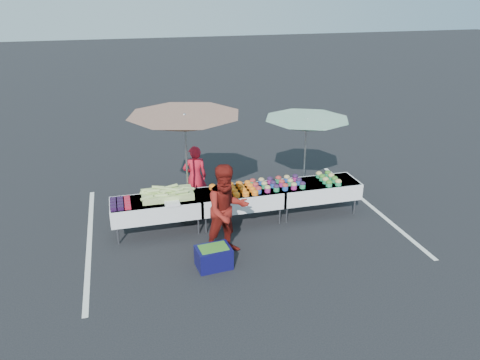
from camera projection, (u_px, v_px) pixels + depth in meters
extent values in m
plane|color=black|center=(240.00, 222.00, 10.34)|extent=(80.00, 80.00, 0.00)
cube|color=silver|center=(89.00, 240.00, 9.58)|extent=(0.10, 5.00, 0.00)
cube|color=silver|center=(370.00, 205.00, 11.11)|extent=(0.10, 5.00, 0.00)
cube|color=white|center=(156.00, 201.00, 9.63)|extent=(1.80, 0.75, 0.04)
cube|color=white|center=(156.00, 208.00, 9.69)|extent=(1.86, 0.81, 0.36)
cylinder|color=slate|center=(118.00, 235.00, 9.38)|extent=(0.04, 0.04, 0.39)
cylinder|color=slate|center=(117.00, 222.00, 9.90)|extent=(0.04, 0.04, 0.39)
cylinder|color=slate|center=(198.00, 225.00, 9.77)|extent=(0.04, 0.04, 0.39)
cylinder|color=slate|center=(194.00, 213.00, 10.30)|extent=(0.04, 0.04, 0.39)
cube|color=white|center=(240.00, 192.00, 10.06)|extent=(1.80, 0.75, 0.04)
cube|color=white|center=(240.00, 198.00, 10.12)|extent=(1.86, 0.81, 0.36)
cylinder|color=slate|center=(206.00, 224.00, 9.81)|extent=(0.04, 0.04, 0.39)
cylinder|color=slate|center=(201.00, 212.00, 10.33)|extent=(0.04, 0.04, 0.39)
cylinder|color=slate|center=(280.00, 215.00, 10.20)|extent=(0.04, 0.04, 0.39)
cylinder|color=slate|center=(271.00, 204.00, 10.73)|extent=(0.04, 0.04, 0.39)
cube|color=white|center=(317.00, 183.00, 10.49)|extent=(1.80, 0.75, 0.04)
cube|color=white|center=(317.00, 190.00, 10.56)|extent=(1.86, 0.81, 0.36)
cylinder|color=slate|center=(287.00, 214.00, 10.24)|extent=(0.04, 0.04, 0.39)
cylinder|color=slate|center=(278.00, 203.00, 10.77)|extent=(0.04, 0.04, 0.39)
cylinder|color=slate|center=(354.00, 206.00, 10.63)|extent=(0.04, 0.04, 0.39)
cylinder|color=slate|center=(343.00, 196.00, 11.16)|extent=(0.04, 0.04, 0.39)
cube|color=black|center=(113.00, 208.00, 9.16)|extent=(0.12, 0.12, 0.08)
cube|color=black|center=(113.00, 205.00, 9.29)|extent=(0.12, 0.12, 0.08)
cube|color=black|center=(113.00, 203.00, 9.41)|extent=(0.12, 0.12, 0.08)
cube|color=black|center=(113.00, 200.00, 9.54)|extent=(0.12, 0.12, 0.08)
cube|color=black|center=(121.00, 208.00, 9.20)|extent=(0.12, 0.12, 0.08)
cube|color=black|center=(120.00, 205.00, 9.32)|extent=(0.12, 0.12, 0.08)
cube|color=black|center=(120.00, 202.00, 9.45)|extent=(0.12, 0.12, 0.08)
cube|color=black|center=(120.00, 199.00, 9.57)|extent=(0.12, 0.12, 0.08)
cube|color=maroon|center=(128.00, 207.00, 9.23)|extent=(0.12, 0.12, 0.08)
cube|color=maroon|center=(128.00, 204.00, 9.36)|extent=(0.12, 0.12, 0.08)
cube|color=maroon|center=(127.00, 201.00, 9.48)|extent=(0.12, 0.12, 0.08)
cube|color=maroon|center=(127.00, 198.00, 9.60)|extent=(0.12, 0.12, 0.08)
cube|color=#93B65D|center=(167.00, 195.00, 9.70)|extent=(1.05, 0.55, 0.14)
cylinder|color=#93B65D|center=(181.00, 189.00, 9.90)|extent=(0.27, 0.09, 0.10)
cylinder|color=#93B65D|center=(148.00, 191.00, 9.61)|extent=(0.27, 0.14, 0.07)
cylinder|color=#93B65D|center=(173.00, 190.00, 9.57)|extent=(0.27, 0.14, 0.09)
cylinder|color=#93B65D|center=(146.00, 194.00, 9.61)|extent=(0.27, 0.15, 0.10)
cylinder|color=#93B65D|center=(159.00, 192.00, 9.57)|extent=(0.27, 0.15, 0.08)
cylinder|color=#93B65D|center=(165.00, 189.00, 9.68)|extent=(0.27, 0.10, 0.10)
cylinder|color=#93B65D|center=(166.00, 191.00, 9.57)|extent=(0.27, 0.07, 0.08)
cylinder|color=#93B65D|center=(162.00, 196.00, 9.48)|extent=(0.27, 0.14, 0.09)
cylinder|color=#93B65D|center=(158.00, 187.00, 9.80)|extent=(0.27, 0.12, 0.08)
cylinder|color=#93B65D|center=(188.00, 188.00, 9.87)|extent=(0.27, 0.16, 0.08)
cylinder|color=#93B65D|center=(152.00, 192.00, 9.55)|extent=(0.27, 0.11, 0.07)
cylinder|color=#93B65D|center=(164.00, 198.00, 9.46)|extent=(0.27, 0.10, 0.07)
cylinder|color=#93B65D|center=(171.00, 186.00, 9.81)|extent=(0.27, 0.12, 0.08)
cylinder|color=#93B65D|center=(147.00, 198.00, 9.37)|extent=(0.27, 0.15, 0.08)
cylinder|color=#93B65D|center=(150.00, 190.00, 9.60)|extent=(0.27, 0.10, 0.08)
cylinder|color=#93B65D|center=(178.00, 191.00, 9.67)|extent=(0.27, 0.16, 0.10)
cylinder|color=#93B65D|center=(154.00, 191.00, 9.51)|extent=(0.27, 0.12, 0.09)
cylinder|color=#93B65D|center=(182.00, 192.00, 9.51)|extent=(0.27, 0.09, 0.07)
cylinder|color=#93B65D|center=(185.00, 194.00, 9.58)|extent=(0.27, 0.10, 0.09)
cube|color=white|center=(172.00, 203.00, 9.42)|extent=(0.30, 0.25, 0.05)
cylinder|color=orange|center=(218.00, 198.00, 9.66)|extent=(0.15, 0.15, 0.05)
ellipsoid|color=orange|center=(218.00, 196.00, 9.65)|extent=(0.15, 0.15, 0.08)
cylinder|color=orange|center=(216.00, 194.00, 9.82)|extent=(0.15, 0.15, 0.05)
ellipsoid|color=orange|center=(216.00, 193.00, 9.81)|extent=(0.15, 0.15, 0.08)
cylinder|color=orange|center=(214.00, 191.00, 9.98)|extent=(0.15, 0.15, 0.05)
ellipsoid|color=orange|center=(214.00, 189.00, 9.97)|extent=(0.15, 0.15, 0.08)
cylinder|color=orange|center=(212.00, 188.00, 10.14)|extent=(0.15, 0.15, 0.05)
ellipsoid|color=orange|center=(212.00, 186.00, 10.13)|extent=(0.15, 0.15, 0.08)
cylinder|color=orange|center=(227.00, 197.00, 9.71)|extent=(0.15, 0.15, 0.05)
ellipsoid|color=orange|center=(227.00, 195.00, 9.70)|extent=(0.15, 0.15, 0.08)
cylinder|color=orange|center=(225.00, 193.00, 9.87)|extent=(0.15, 0.15, 0.05)
ellipsoid|color=orange|center=(225.00, 192.00, 9.86)|extent=(0.15, 0.15, 0.08)
cylinder|color=orange|center=(223.00, 190.00, 10.03)|extent=(0.15, 0.15, 0.05)
ellipsoid|color=orange|center=(223.00, 188.00, 10.02)|extent=(0.15, 0.15, 0.08)
cylinder|color=orange|center=(221.00, 187.00, 10.19)|extent=(0.15, 0.15, 0.05)
ellipsoid|color=orange|center=(221.00, 185.00, 10.18)|extent=(0.15, 0.15, 0.08)
cylinder|color=orange|center=(237.00, 196.00, 9.76)|extent=(0.15, 0.15, 0.05)
ellipsoid|color=orange|center=(237.00, 194.00, 9.74)|extent=(0.15, 0.15, 0.08)
cylinder|color=orange|center=(234.00, 192.00, 9.92)|extent=(0.15, 0.15, 0.05)
ellipsoid|color=orange|center=(234.00, 191.00, 9.90)|extent=(0.15, 0.15, 0.08)
cylinder|color=orange|center=(232.00, 189.00, 10.08)|extent=(0.15, 0.15, 0.05)
ellipsoid|color=orange|center=(232.00, 187.00, 10.07)|extent=(0.15, 0.15, 0.08)
cylinder|color=orange|center=(230.00, 186.00, 10.24)|extent=(0.15, 0.15, 0.05)
ellipsoid|color=orange|center=(230.00, 184.00, 10.23)|extent=(0.15, 0.15, 0.08)
cylinder|color=orange|center=(246.00, 195.00, 9.81)|extent=(0.15, 0.15, 0.05)
ellipsoid|color=orange|center=(246.00, 193.00, 9.79)|extent=(0.15, 0.15, 0.08)
cylinder|color=orange|center=(243.00, 191.00, 9.97)|extent=(0.15, 0.15, 0.05)
ellipsoid|color=orange|center=(243.00, 190.00, 9.95)|extent=(0.15, 0.15, 0.08)
cylinder|color=orange|center=(241.00, 188.00, 10.13)|extent=(0.15, 0.15, 0.05)
ellipsoid|color=orange|center=(241.00, 186.00, 10.11)|extent=(0.15, 0.15, 0.08)
cylinder|color=orange|center=(239.00, 185.00, 10.29)|extent=(0.15, 0.15, 0.05)
ellipsoid|color=orange|center=(239.00, 183.00, 10.27)|extent=(0.15, 0.15, 0.08)
cylinder|color=orange|center=(255.00, 194.00, 9.86)|extent=(0.15, 0.15, 0.05)
ellipsoid|color=orange|center=(255.00, 192.00, 9.84)|extent=(0.15, 0.15, 0.08)
cylinder|color=orange|center=(252.00, 190.00, 10.02)|extent=(0.15, 0.15, 0.05)
ellipsoid|color=orange|center=(252.00, 189.00, 10.00)|extent=(0.15, 0.15, 0.08)
cylinder|color=orange|center=(250.00, 187.00, 10.18)|extent=(0.15, 0.15, 0.05)
ellipsoid|color=orange|center=(250.00, 185.00, 10.16)|extent=(0.15, 0.15, 0.08)
cylinder|color=orange|center=(248.00, 184.00, 10.34)|extent=(0.15, 0.15, 0.05)
ellipsoid|color=orange|center=(248.00, 182.00, 10.32)|extent=(0.15, 0.15, 0.08)
cylinder|color=#244CA9|center=(259.00, 191.00, 9.92)|extent=(0.13, 0.13, 0.10)
ellipsoid|color=maroon|center=(259.00, 188.00, 9.90)|extent=(0.14, 0.14, 0.10)
cylinder|color=#A02271|center=(256.00, 187.00, 10.12)|extent=(0.13, 0.13, 0.10)
ellipsoid|color=maroon|center=(256.00, 184.00, 10.10)|extent=(0.14, 0.14, 0.10)
cylinder|color=#249058|center=(253.00, 183.00, 10.32)|extent=(0.13, 0.13, 0.10)
ellipsoid|color=maroon|center=(253.00, 181.00, 10.29)|extent=(0.14, 0.14, 0.10)
cylinder|color=#A02271|center=(268.00, 190.00, 9.97)|extent=(0.13, 0.13, 0.10)
ellipsoid|color=tan|center=(268.00, 187.00, 9.95)|extent=(0.14, 0.14, 0.10)
cylinder|color=#249058|center=(264.00, 186.00, 10.17)|extent=(0.13, 0.13, 0.10)
ellipsoid|color=tan|center=(264.00, 183.00, 10.14)|extent=(0.14, 0.14, 0.10)
cylinder|color=#244CA9|center=(261.00, 182.00, 10.36)|extent=(0.13, 0.13, 0.10)
ellipsoid|color=tan|center=(261.00, 180.00, 10.34)|extent=(0.14, 0.14, 0.10)
cylinder|color=#249058|center=(276.00, 189.00, 10.02)|extent=(0.13, 0.13, 0.10)
ellipsoid|color=black|center=(276.00, 186.00, 10.00)|extent=(0.14, 0.14, 0.10)
cylinder|color=#244CA9|center=(273.00, 185.00, 10.22)|extent=(0.13, 0.13, 0.10)
ellipsoid|color=black|center=(273.00, 182.00, 10.19)|extent=(0.14, 0.14, 0.10)
cylinder|color=#A02271|center=(270.00, 181.00, 10.41)|extent=(0.13, 0.13, 0.10)
ellipsoid|color=black|center=(270.00, 179.00, 10.39)|extent=(0.14, 0.14, 0.10)
cylinder|color=#244CA9|center=(285.00, 188.00, 10.07)|extent=(0.13, 0.13, 0.10)
ellipsoid|color=maroon|center=(285.00, 185.00, 10.04)|extent=(0.14, 0.14, 0.10)
cylinder|color=#A02271|center=(282.00, 184.00, 10.26)|extent=(0.13, 0.13, 0.10)
ellipsoid|color=maroon|center=(282.00, 182.00, 10.24)|extent=(0.14, 0.14, 0.10)
cylinder|color=#249058|center=(278.00, 180.00, 10.46)|extent=(0.13, 0.13, 0.10)
ellipsoid|color=maroon|center=(278.00, 178.00, 10.44)|extent=(0.14, 0.14, 0.10)
cylinder|color=#A02271|center=(294.00, 187.00, 10.12)|extent=(0.13, 0.13, 0.10)
ellipsoid|color=tan|center=(294.00, 184.00, 10.09)|extent=(0.14, 0.14, 0.10)
cylinder|color=#249058|center=(290.00, 183.00, 10.31)|extent=(0.13, 0.13, 0.10)
ellipsoid|color=tan|center=(290.00, 181.00, 10.29)|extent=(0.14, 0.14, 0.10)
cylinder|color=#244CA9|center=(287.00, 179.00, 10.51)|extent=(0.13, 0.13, 0.10)
ellipsoid|color=tan|center=(287.00, 177.00, 10.48)|extent=(0.14, 0.14, 0.10)
cylinder|color=#249058|center=(302.00, 186.00, 10.16)|extent=(0.13, 0.13, 0.10)
ellipsoid|color=black|center=(303.00, 183.00, 10.14)|extent=(0.14, 0.14, 0.10)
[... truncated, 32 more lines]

